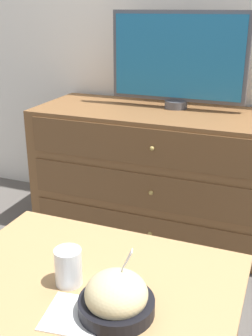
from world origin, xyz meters
name	(u,v)px	position (x,y,z in m)	size (l,w,h in m)	color
ground_plane	(193,210)	(0.00, 0.00, 0.00)	(12.00, 12.00, 0.00)	#56514C
dresser	(167,174)	(-0.10, -0.31, 0.36)	(1.50, 0.58, 0.72)	brown
tv	(178,59)	(-0.09, -0.21, 1.00)	(0.75, 0.13, 0.52)	#515156
coffee_table	(91,300)	(0.02, -1.54, 0.42)	(0.88, 0.63, 0.50)	tan
takeout_bowl	(116,298)	(0.15, -1.65, 0.54)	(0.21, 0.21, 0.18)	black
drink_cup	(68,269)	(-0.03, -1.58, 0.55)	(0.08, 0.08, 0.11)	beige
napkin	(75,315)	(0.05, -1.70, 0.50)	(0.18, 0.18, 0.00)	white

